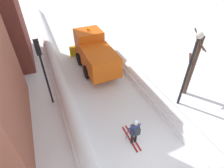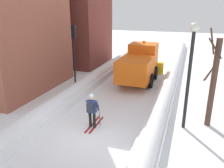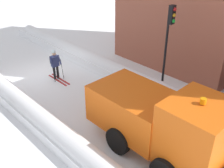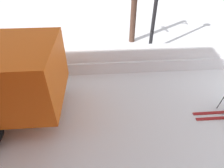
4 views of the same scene
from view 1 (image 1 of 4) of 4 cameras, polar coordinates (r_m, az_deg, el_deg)
name	(u,v)px [view 1 (image 1 of 4)]	position (r m, az deg, el deg)	size (l,w,h in m)	color
ground_plane	(88,63)	(16.63, -7.84, 6.83)	(80.00, 80.00, 0.00)	white
snowbank_left	(56,66)	(16.07, -17.70, 5.65)	(1.10, 36.00, 0.94)	white
snowbank_right	(116,53)	(17.28, 1.21, 9.92)	(1.10, 36.00, 0.92)	white
plow_truck	(94,53)	(15.10, -5.68, 10.00)	(3.20, 5.98, 3.12)	orange
skier	(135,131)	(9.56, 7.36, -14.74)	(0.62, 1.80, 1.81)	black
traffic_light_pole	(42,62)	(11.24, -21.78, 6.65)	(0.28, 0.42, 4.56)	black
street_lamp	(191,63)	(11.24, 24.05, 6.31)	(0.40, 0.40, 5.10)	black
bare_tree_near	(193,66)	(12.84, 24.57, 5.21)	(0.67, 1.13, 4.83)	#4E3529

